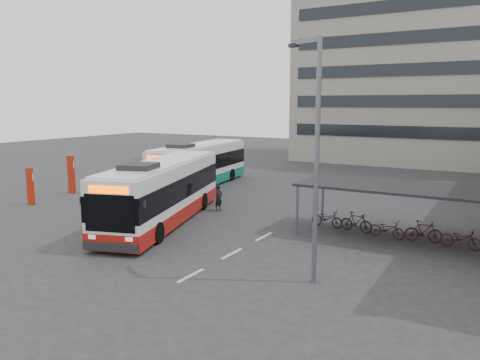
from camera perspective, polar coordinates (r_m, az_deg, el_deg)
The scene contains 11 objects.
ground at distance 23.97m, azimuth -2.43°, elevation -6.08°, with size 120.00×120.00×0.00m, color #28282B.
bike_shelter at distance 23.36m, azimuth 19.60°, elevation -3.39°, with size 10.00×4.00×2.54m.
office_block at distance 56.20m, azimuth 24.11°, elevation 14.79°, with size 30.00×15.00×25.00m, color gray.
road_markings at distance 20.27m, azimuth -1.00°, elevation -8.96°, with size 0.15×7.60×0.01m.
bus_main at distance 25.54m, azimuth -9.33°, elevation -1.44°, with size 6.14×12.26×3.56m.
bus_teal at distance 36.39m, azimuth -4.89°, elevation 1.81°, with size 4.11×12.12×3.51m.
pedestrian at distance 27.96m, azimuth -2.62°, elevation -2.19°, with size 0.58×0.38×1.58m, color black.
lamp_post at distance 16.36m, azimuth 9.10°, elevation 4.03°, with size 1.44×0.71×8.57m.
sign_totem_south at distance 32.38m, azimuth -24.20°, elevation -0.66°, with size 0.51×0.24×2.35m.
sign_totem_mid at distance 35.55m, azimuth -19.89°, elevation 0.71°, with size 0.58×0.24×2.70m.
sign_totem_north at distance 38.34m, azimuth -9.41°, elevation 1.44°, with size 0.50×0.21×2.31m.
Camera 1 is at (12.43, -19.49, 6.35)m, focal length 35.00 mm.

